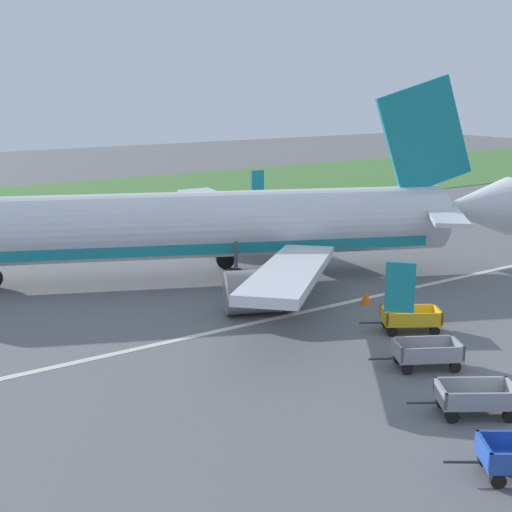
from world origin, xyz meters
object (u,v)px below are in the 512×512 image
Objects in this scene: airplane at (204,226)px; baggage_cart_third_in_row at (476,398)px; baggage_cart_fourth_in_row at (427,353)px; baggage_cart_far_end at (410,319)px; traffic_cone_near_plane at (366,297)px.

baggage_cart_third_in_row is (-1.15, -19.86, -2.45)m from airplane.
baggage_cart_fourth_in_row is 4.16m from baggage_cart_far_end.
airplane is 13.45m from baggage_cart_far_end.
baggage_cart_third_in_row is 8.19m from baggage_cart_far_end.
traffic_cone_near_plane is (5.46, 11.19, -0.24)m from baggage_cart_third_in_row.
baggage_cart_third_in_row and baggage_cart_fourth_in_row have the same top height.
airplane reaches higher than baggage_cart_third_in_row.
baggage_cart_far_end is at bearing 52.31° from baggage_cart_fourth_in_row.
baggage_cart_fourth_in_row is at bearing -127.69° from baggage_cart_far_end.
baggage_cart_far_end is (4.25, 7.01, 0.00)m from baggage_cart_third_in_row.
baggage_cart_fourth_in_row is 8.37m from traffic_cone_near_plane.
traffic_cone_near_plane is at bearing 63.97° from baggage_cart_third_in_row.
baggage_cart_far_end is at bearing -76.43° from airplane.
baggage_cart_far_end is at bearing 58.76° from baggage_cart_third_in_row.
baggage_cart_third_in_row reaches higher than traffic_cone_near_plane.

